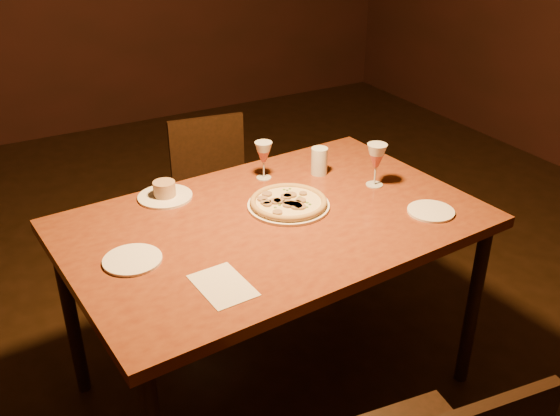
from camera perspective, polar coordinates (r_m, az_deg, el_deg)
floor at (r=2.75m, az=-0.47°, el=-16.53°), size 7.00×7.00×0.00m
dining_table at (r=2.34m, az=-0.58°, el=-2.51°), size 1.58×1.08×0.81m
chair_far at (r=3.31m, az=-5.96°, el=1.68°), size 0.45×0.45×0.83m
pizza_plate at (r=2.38m, az=0.79°, el=0.50°), size 0.32×0.32×0.03m
ramekin_saucer at (r=2.49m, az=-10.49°, el=1.39°), size 0.21×0.21×0.07m
wine_glass_far at (r=2.59m, az=-1.51°, el=4.37°), size 0.07×0.07×0.16m
wine_glass_right at (r=2.55m, az=8.76°, el=3.90°), size 0.08×0.08×0.18m
water_tumbler at (r=2.64m, az=3.61°, el=4.31°), size 0.07×0.07×0.12m
side_plate_left at (r=2.11m, az=-13.34°, el=-4.63°), size 0.19×0.19×0.01m
side_plate_near at (r=2.42m, az=13.63°, el=-0.28°), size 0.18×0.18×0.01m
menu_card at (r=1.95m, az=-5.25°, el=-7.06°), size 0.16×0.23×0.00m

